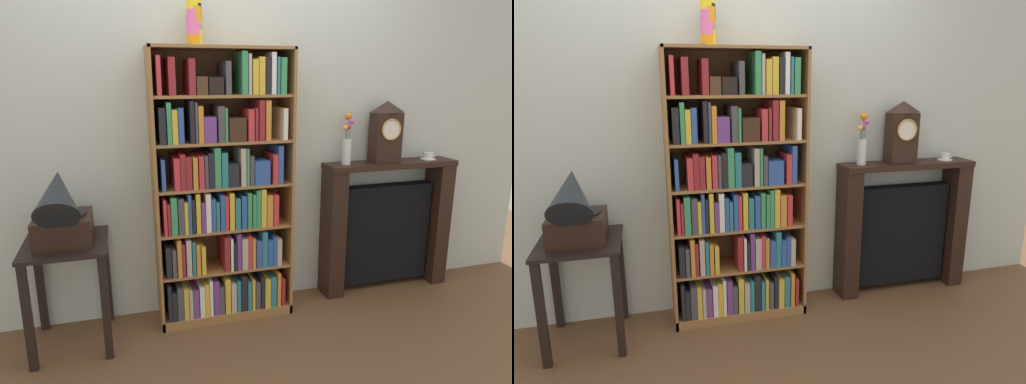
% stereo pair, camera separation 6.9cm
% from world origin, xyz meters
% --- Properties ---
extents(ground_plane, '(7.71, 6.40, 0.02)m').
position_xyz_m(ground_plane, '(0.00, 0.00, -0.01)').
color(ground_plane, brown).
extents(wall_back, '(4.71, 0.08, 2.60)m').
position_xyz_m(wall_back, '(0.15, 0.32, 1.30)').
color(wall_back, beige).
rests_on(wall_back, ground).
extents(bookshelf, '(0.87, 0.31, 1.75)m').
position_xyz_m(bookshelf, '(-0.01, 0.12, 0.80)').
color(bookshelf, olive).
rests_on(bookshelf, ground).
extents(cup_stack, '(0.09, 0.09, 0.25)m').
position_xyz_m(cup_stack, '(-0.15, 0.17, 1.88)').
color(cup_stack, yellow).
rests_on(cup_stack, bookshelf).
extents(side_table_left, '(0.46, 0.51, 0.65)m').
position_xyz_m(side_table_left, '(-0.96, 0.03, 0.48)').
color(side_table_left, black).
rests_on(side_table_left, ground).
extents(gramophone, '(0.31, 0.47, 0.51)m').
position_xyz_m(gramophone, '(-0.96, -0.03, 0.85)').
color(gramophone, black).
rests_on(gramophone, side_table_left).
extents(fireplace_mantel, '(1.00, 0.22, 0.98)m').
position_xyz_m(fireplace_mantel, '(1.26, 0.19, 0.48)').
color(fireplace_mantel, black).
rests_on(fireplace_mantel, ground).
extents(mantel_clock, '(0.20, 0.14, 0.43)m').
position_xyz_m(mantel_clock, '(1.20, 0.17, 1.19)').
color(mantel_clock, black).
rests_on(mantel_clock, fireplace_mantel).
extents(flower_vase, '(0.10, 0.12, 0.36)m').
position_xyz_m(flower_vase, '(0.90, 0.18, 1.13)').
color(flower_vase, silver).
rests_on(flower_vase, fireplace_mantel).
extents(teacup_with_saucer, '(0.12, 0.11, 0.05)m').
position_xyz_m(teacup_with_saucer, '(1.57, 0.18, 1.00)').
color(teacup_with_saucer, white).
rests_on(teacup_with_saucer, fireplace_mantel).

